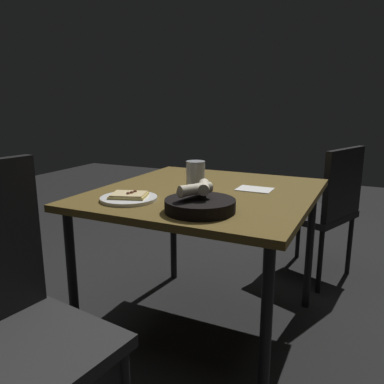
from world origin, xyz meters
TOP-DOWN VIEW (x-y plane):
  - ground at (0.00, 0.00)m, footprint 8.00×8.00m
  - dining_table at (0.00, 0.00)m, footprint 0.96×1.02m
  - pizza_plate at (0.22, 0.30)m, footprint 0.24×0.24m
  - bread_basket at (-0.12, 0.33)m, footprint 0.26×0.26m
  - beer_glass at (0.01, 0.10)m, footprint 0.08×0.08m
  - napkin at (-0.20, -0.11)m, footprint 0.16×0.12m
  - chair_near at (0.22, 0.94)m, footprint 0.50×0.50m
  - chair_far at (-0.42, -0.86)m, footprint 0.57×0.57m

SIDE VIEW (x-z plane):
  - ground at x=0.00m, z-range 0.00..0.00m
  - chair_far at x=-0.42m, z-range 0.06..0.91m
  - chair_near at x=0.22m, z-range 0.06..1.02m
  - dining_table at x=0.00m, z-range 0.30..1.01m
  - napkin at x=-0.20m, z-range 0.72..0.72m
  - pizza_plate at x=0.22m, z-range 0.71..0.75m
  - bread_basket at x=-0.12m, z-range 0.70..0.81m
  - beer_glass at x=0.01m, z-range 0.71..0.86m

